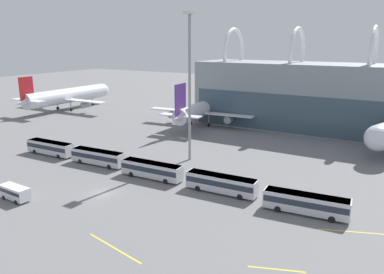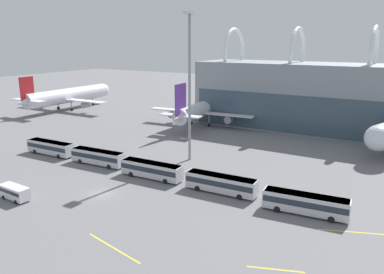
{
  "view_description": "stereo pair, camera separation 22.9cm",
  "coord_description": "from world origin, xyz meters",
  "px_view_note": "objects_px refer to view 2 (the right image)",
  "views": [
    {
      "loc": [
        44.41,
        -43.59,
        25.62
      ],
      "look_at": [
        1.15,
        28.57,
        4.0
      ],
      "focal_mm": 35.0,
      "sensor_mm": 36.0,
      "label": 1
    },
    {
      "loc": [
        44.61,
        -43.47,
        25.62
      ],
      "look_at": [
        1.15,
        28.57,
        4.0
      ],
      "focal_mm": 35.0,
      "sensor_mm": 36.0,
      "label": 2
    }
  ],
  "objects_px": {
    "shuttle_bus_3": "(221,183)",
    "floodlight_mast": "(190,77)",
    "service_van_foreground": "(15,192)",
    "airliner_at_gate_far": "(201,109)",
    "shuttle_bus_4": "(305,203)",
    "shuttle_bus_1": "(98,156)",
    "shuttle_bus_0": "(50,147)",
    "shuttle_bus_2": "(151,169)",
    "airliner_at_gate_near": "(66,96)"
  },
  "relations": [
    {
      "from": "airliner_at_gate_far",
      "to": "shuttle_bus_3",
      "type": "xyz_separation_m",
      "value": [
        29.77,
        -45.12,
        -3.18
      ]
    },
    {
      "from": "shuttle_bus_3",
      "to": "shuttle_bus_4",
      "type": "bearing_deg",
      "value": -5.45
    },
    {
      "from": "airliner_at_gate_near",
      "to": "airliner_at_gate_far",
      "type": "relative_size",
      "value": 1.2
    },
    {
      "from": "airliner_at_gate_far",
      "to": "shuttle_bus_1",
      "type": "bearing_deg",
      "value": 175.45
    },
    {
      "from": "airliner_at_gate_near",
      "to": "floodlight_mast",
      "type": "relative_size",
      "value": 1.41
    },
    {
      "from": "shuttle_bus_2",
      "to": "shuttle_bus_4",
      "type": "height_order",
      "value": "same"
    },
    {
      "from": "airliner_at_gate_near",
      "to": "shuttle_bus_4",
      "type": "height_order",
      "value": "airliner_at_gate_near"
    },
    {
      "from": "shuttle_bus_3",
      "to": "service_van_foreground",
      "type": "height_order",
      "value": "shuttle_bus_3"
    },
    {
      "from": "airliner_at_gate_far",
      "to": "floodlight_mast",
      "type": "height_order",
      "value": "floodlight_mast"
    },
    {
      "from": "shuttle_bus_3",
      "to": "service_van_foreground",
      "type": "distance_m",
      "value": 34.62
    },
    {
      "from": "airliner_at_gate_near",
      "to": "shuttle_bus_3",
      "type": "bearing_deg",
      "value": -117.12
    },
    {
      "from": "shuttle_bus_2",
      "to": "shuttle_bus_3",
      "type": "height_order",
      "value": "same"
    },
    {
      "from": "airliner_at_gate_far",
      "to": "shuttle_bus_1",
      "type": "xyz_separation_m",
      "value": [
        0.37,
        -44.91,
        -3.18
      ]
    },
    {
      "from": "shuttle_bus_0",
      "to": "floodlight_mast",
      "type": "xyz_separation_m",
      "value": [
        29.56,
        13.55,
        16.32
      ]
    },
    {
      "from": "shuttle_bus_2",
      "to": "shuttle_bus_4",
      "type": "relative_size",
      "value": 0.99
    },
    {
      "from": "shuttle_bus_3",
      "to": "shuttle_bus_2",
      "type": "bearing_deg",
      "value": 179.14
    },
    {
      "from": "shuttle_bus_1",
      "to": "service_van_foreground",
      "type": "height_order",
      "value": "shuttle_bus_1"
    },
    {
      "from": "shuttle_bus_2",
      "to": "shuttle_bus_0",
      "type": "bearing_deg",
      "value": 177.05
    },
    {
      "from": "airliner_at_gate_far",
      "to": "shuttle_bus_0",
      "type": "relative_size",
      "value": 2.88
    },
    {
      "from": "airliner_at_gate_far",
      "to": "shuttle_bus_3",
      "type": "bearing_deg",
      "value": -151.61
    },
    {
      "from": "airliner_at_gate_near",
      "to": "shuttle_bus_4",
      "type": "xyz_separation_m",
      "value": [
        101.96,
        -42.79,
        -3.5
      ]
    },
    {
      "from": "shuttle_bus_3",
      "to": "floodlight_mast",
      "type": "relative_size",
      "value": 0.41
    },
    {
      "from": "airliner_at_gate_far",
      "to": "floodlight_mast",
      "type": "relative_size",
      "value": 1.17
    },
    {
      "from": "shuttle_bus_1",
      "to": "shuttle_bus_3",
      "type": "relative_size",
      "value": 1.0
    },
    {
      "from": "airliner_at_gate_far",
      "to": "shuttle_bus_2",
      "type": "xyz_separation_m",
      "value": [
        15.07,
        -45.56,
        -3.18
      ]
    },
    {
      "from": "service_van_foreground",
      "to": "floodlight_mast",
      "type": "relative_size",
      "value": 0.19
    },
    {
      "from": "shuttle_bus_1",
      "to": "shuttle_bus_2",
      "type": "height_order",
      "value": "same"
    },
    {
      "from": "shuttle_bus_1",
      "to": "service_van_foreground",
      "type": "bearing_deg",
      "value": -89.97
    },
    {
      "from": "shuttle_bus_2",
      "to": "shuttle_bus_4",
      "type": "distance_m",
      "value": 29.39
    },
    {
      "from": "shuttle_bus_2",
      "to": "shuttle_bus_1",
      "type": "bearing_deg",
      "value": 175.02
    },
    {
      "from": "service_van_foreground",
      "to": "floodlight_mast",
      "type": "distance_m",
      "value": 39.94
    },
    {
      "from": "airliner_at_gate_near",
      "to": "shuttle_bus_3",
      "type": "height_order",
      "value": "airliner_at_gate_near"
    },
    {
      "from": "airliner_at_gate_near",
      "to": "shuttle_bus_0",
      "type": "bearing_deg",
      "value": -135.76
    },
    {
      "from": "airliner_at_gate_near",
      "to": "floodlight_mast",
      "type": "bearing_deg",
      "value": -112.92
    },
    {
      "from": "shuttle_bus_3",
      "to": "shuttle_bus_4",
      "type": "relative_size",
      "value": 0.99
    },
    {
      "from": "airliner_at_gate_near",
      "to": "shuttle_bus_2",
      "type": "bearing_deg",
      "value": -121.74
    },
    {
      "from": "shuttle_bus_1",
      "to": "airliner_at_gate_near",
      "type": "bearing_deg",
      "value": 140.44
    },
    {
      "from": "shuttle_bus_1",
      "to": "service_van_foreground",
      "type": "relative_size",
      "value": 2.15
    },
    {
      "from": "shuttle_bus_1",
      "to": "service_van_foreground",
      "type": "xyz_separation_m",
      "value": [
        1.33,
        -20.47,
        -0.47
      ]
    },
    {
      "from": "shuttle_bus_0",
      "to": "service_van_foreground",
      "type": "distance_m",
      "value": 25.69
    },
    {
      "from": "shuttle_bus_4",
      "to": "shuttle_bus_1",
      "type": "bearing_deg",
      "value": 173.46
    },
    {
      "from": "airliner_at_gate_far",
      "to": "shuttle_bus_4",
      "type": "distance_m",
      "value": 63.94
    },
    {
      "from": "airliner_at_gate_far",
      "to": "shuttle_bus_4",
      "type": "bearing_deg",
      "value": -140.91
    },
    {
      "from": "shuttle_bus_1",
      "to": "floodlight_mast",
      "type": "xyz_separation_m",
      "value": [
        14.86,
        13.15,
        16.32
      ]
    },
    {
      "from": "airliner_at_gate_far",
      "to": "service_van_foreground",
      "type": "height_order",
      "value": "airliner_at_gate_far"
    },
    {
      "from": "airliner_at_gate_near",
      "to": "shuttle_bus_1",
      "type": "height_order",
      "value": "airliner_at_gate_near"
    },
    {
      "from": "shuttle_bus_0",
      "to": "shuttle_bus_2",
      "type": "xyz_separation_m",
      "value": [
        29.39,
        -0.26,
        0.0
      ]
    },
    {
      "from": "airliner_at_gate_near",
      "to": "shuttle_bus_1",
      "type": "distance_m",
      "value": 71.51
    },
    {
      "from": "shuttle_bus_1",
      "to": "shuttle_bus_3",
      "type": "xyz_separation_m",
      "value": [
        29.39,
        -0.2,
        0.0
      ]
    },
    {
      "from": "shuttle_bus_1",
      "to": "shuttle_bus_4",
      "type": "xyz_separation_m",
      "value": [
        44.09,
        -0.93,
        0.0
      ]
    }
  ]
}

